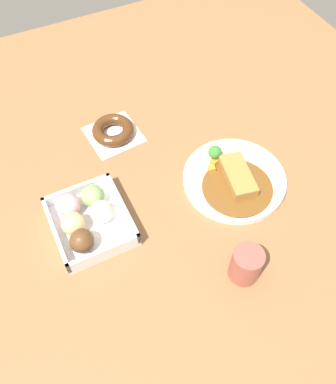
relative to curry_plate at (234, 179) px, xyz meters
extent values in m
plane|color=brown|center=(-0.04, -0.16, -0.01)|extent=(1.60, 1.60, 0.00)
cylinder|color=white|center=(0.00, 0.00, -0.01)|extent=(0.25, 0.25, 0.02)
cylinder|color=brown|center=(0.03, -0.01, 0.01)|extent=(0.17, 0.17, 0.01)
cube|color=#A87538|center=(0.01, 0.00, 0.02)|extent=(0.13, 0.08, 0.02)
cylinder|color=white|center=(-0.04, 0.02, 0.01)|extent=(0.06, 0.06, 0.00)
ellipsoid|color=yellow|center=(-0.04, 0.02, 0.02)|extent=(0.03, 0.03, 0.02)
cylinder|color=#8CB766|center=(-0.07, -0.02, 0.01)|extent=(0.01, 0.01, 0.02)
sphere|color=#387A2D|center=(-0.07, -0.02, 0.03)|extent=(0.03, 0.03, 0.03)
cube|color=orange|center=(-0.06, -0.02, 0.01)|extent=(0.02, 0.02, 0.02)
cube|color=orange|center=(-0.05, -0.04, 0.01)|extent=(0.02, 0.02, 0.02)
cube|color=white|center=(-0.04, -0.35, -0.01)|extent=(0.19, 0.16, 0.01)
cube|color=white|center=(-0.12, -0.35, 0.01)|extent=(0.01, 0.16, 0.03)
cube|color=white|center=(0.05, -0.35, 0.01)|extent=(0.01, 0.16, 0.03)
cube|color=white|center=(-0.04, -0.43, 0.01)|extent=(0.19, 0.01, 0.03)
cube|color=white|center=(-0.04, -0.27, 0.01)|extent=(0.19, 0.01, 0.03)
sphere|color=pink|center=(-0.09, -0.38, 0.02)|extent=(0.05, 0.05, 0.05)
sphere|color=#DBB77A|center=(-0.04, -0.39, 0.02)|extent=(0.05, 0.05, 0.05)
sphere|color=brown|center=(0.01, -0.39, 0.02)|extent=(0.05, 0.05, 0.05)
sphere|color=#84A860|center=(-0.08, -0.33, 0.02)|extent=(0.05, 0.05, 0.05)
sphere|color=#EFE5C6|center=(-0.04, -0.32, 0.02)|extent=(0.05, 0.05, 0.05)
cube|color=white|center=(-0.28, -0.20, -0.01)|extent=(0.14, 0.14, 0.00)
torus|color=#4C2B14|center=(-0.28, -0.20, 0.00)|extent=(0.11, 0.11, 0.03)
cylinder|color=#9E4C42|center=(0.21, -0.11, 0.03)|extent=(0.06, 0.06, 0.09)
camera|label=1|loc=(0.45, -0.40, 0.77)|focal=37.36mm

